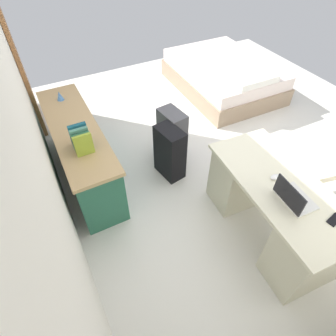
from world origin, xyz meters
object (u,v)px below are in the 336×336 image
(bed, at_px, (223,76))
(laptop, at_px, (293,197))
(desk, at_px, (272,208))
(suitcase_black, at_px, (170,153))
(credenza, at_px, (81,152))
(computer_mouse, at_px, (275,177))
(cell_phone_near_laptop, at_px, (335,220))
(office_chair, at_px, (315,166))
(suitcase_spare_grey, at_px, (172,135))
(figurine_small, at_px, (60,96))

(bed, height_order, laptop, laptop)
(desk, relative_size, suitcase_black, 2.26)
(credenza, height_order, computer_mouse, computer_mouse)
(desk, relative_size, bed, 0.77)
(credenza, relative_size, laptop, 5.51)
(credenza, relative_size, bed, 0.93)
(computer_mouse, height_order, cell_phone_near_laptop, computer_mouse)
(suitcase_black, bearing_deg, desk, -167.72)
(suitcase_black, bearing_deg, computer_mouse, -166.45)
(desk, xyz_separation_m, laptop, (-0.17, 0.07, 0.39))
(suitcase_black, bearing_deg, credenza, 54.40)
(credenza, height_order, cell_phone_near_laptop, same)
(credenza, bearing_deg, bed, -71.12)
(office_chair, distance_m, computer_mouse, 0.83)
(suitcase_spare_grey, bearing_deg, computer_mouse, -175.78)
(desk, distance_m, credenza, 2.16)
(desk, xyz_separation_m, computer_mouse, (0.09, 0.01, 0.36))
(office_chair, relative_size, laptop, 2.88)
(credenza, distance_m, cell_phone_near_laptop, 2.60)
(office_chair, height_order, suitcase_spare_grey, office_chair)
(suitcase_spare_grey, distance_m, figurine_small, 1.41)
(desk, relative_size, laptop, 4.56)
(computer_mouse, bearing_deg, suitcase_black, 27.22)
(office_chair, relative_size, suitcase_spare_grey, 1.39)
(office_chair, xyz_separation_m, cell_phone_near_laptop, (-0.65, 0.67, 0.31))
(office_chair, xyz_separation_m, suitcase_black, (1.00, 1.23, -0.09))
(suitcase_black, bearing_deg, laptop, -172.75)
(desk, bearing_deg, computer_mouse, 4.06)
(office_chair, relative_size, computer_mouse, 9.40)
(laptop, bearing_deg, suitcase_spare_grey, 8.16)
(bed, bearing_deg, suitcase_black, 128.06)
(suitcase_spare_grey, xyz_separation_m, cell_phone_near_laptop, (-1.91, -0.39, 0.39))
(suitcase_spare_grey, bearing_deg, bed, -62.89)
(suitcase_black, height_order, suitcase_spare_grey, suitcase_spare_grey)
(credenza, bearing_deg, cell_phone_near_laptop, -144.91)
(desk, relative_size, figurine_small, 13.52)
(office_chair, xyz_separation_m, laptop, (-0.36, 0.83, 0.35))
(credenza, distance_m, suitcase_spare_grey, 1.11)
(laptop, height_order, figurine_small, laptop)
(suitcase_spare_grey, bearing_deg, office_chair, -147.92)
(bed, height_order, suitcase_black, suitcase_black)
(suitcase_spare_grey, bearing_deg, figurine_small, 46.49)
(office_chair, xyz_separation_m, computer_mouse, (-0.10, 0.76, 0.32))
(desk, relative_size, office_chair, 1.58)
(office_chair, bearing_deg, suitcase_black, 50.81)
(suitcase_spare_grey, bearing_deg, desk, -176.26)
(credenza, xyz_separation_m, cell_phone_near_laptop, (-2.11, -1.48, 0.36))
(cell_phone_near_laptop, bearing_deg, laptop, 18.07)
(laptop, xyz_separation_m, figurine_small, (2.40, 1.32, 0.02))
(office_chair, bearing_deg, laptop, 113.60)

